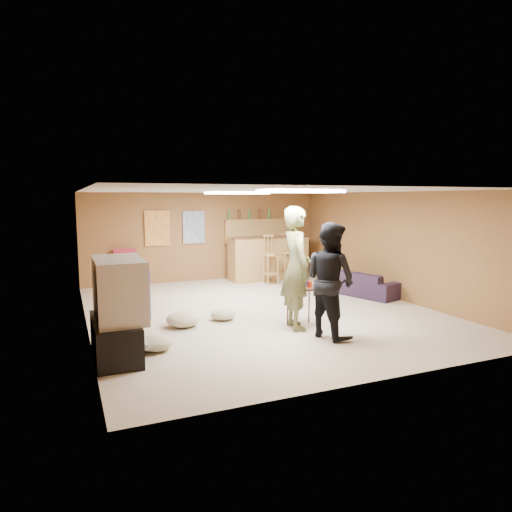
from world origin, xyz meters
name	(u,v)px	position (x,y,z in m)	size (l,w,h in m)	color
ground	(260,311)	(0.00, 0.00, 0.00)	(7.00, 7.00, 0.00)	tan
ceiling	(260,191)	(0.00, 0.00, 2.20)	(6.00, 7.00, 0.02)	silver
wall_back	(205,237)	(0.00, 3.50, 1.10)	(6.00, 0.02, 2.20)	brown
wall_front	(385,286)	(0.00, -3.50, 1.10)	(6.00, 0.02, 2.20)	brown
wall_left	(84,261)	(-3.00, 0.00, 1.10)	(0.02, 7.00, 2.20)	brown
wall_right	(393,245)	(3.00, 0.00, 1.10)	(0.02, 7.00, 2.20)	brown
tv_stand	(115,338)	(-2.72, -1.50, 0.25)	(0.55, 1.30, 0.50)	black
dvd_box	(133,343)	(-2.50, -1.50, 0.15)	(0.35, 0.50, 0.08)	#B2B2B7
tv_body	(119,289)	(-2.65, -1.50, 0.90)	(0.60, 1.10, 0.80)	#B2B2B7
tv_screen	(143,287)	(-2.34, -1.50, 0.90)	(0.02, 0.95, 0.65)	navy
bar_counter	(268,258)	(1.50, 2.95, 0.55)	(2.00, 0.60, 1.10)	olive
bar_lip	(272,237)	(1.50, 2.70, 1.10)	(2.10, 0.12, 0.05)	#402314
bar_shelf	(261,220)	(1.50, 3.40, 1.50)	(2.00, 0.18, 0.05)	olive
bar_backing	(261,231)	(1.50, 3.42, 1.20)	(2.00, 0.14, 0.60)	olive
poster_left	(157,228)	(-1.20, 3.46, 1.35)	(0.60, 0.03, 0.85)	#BF3F26
poster_right	(194,227)	(-0.30, 3.46, 1.35)	(0.55, 0.03, 0.80)	#334C99
folding_chair_stack	(125,268)	(-2.00, 3.30, 0.45)	(0.50, 0.14, 0.90)	maroon
ceiling_panel_front	(300,191)	(0.00, -1.50, 2.17)	(1.20, 0.60, 0.04)	white
ceiling_panel_back	(237,193)	(0.00, 1.20, 2.17)	(1.20, 0.60, 0.04)	white
person_olive	(296,268)	(0.09, -1.23, 0.97)	(0.71, 0.47, 1.95)	olive
person_black	(330,280)	(0.34, -1.82, 0.86)	(0.84, 0.65, 1.72)	black
sofa	(360,283)	(2.56, 0.49, 0.26)	(1.77, 0.69, 0.52)	black
tray_table	(303,307)	(0.23, -1.20, 0.32)	(0.50, 0.40, 0.65)	#402314
cup_red_near	(296,284)	(0.12, -1.16, 0.71)	(0.09, 0.09, 0.12)	red
cup_red_far	(310,284)	(0.32, -1.25, 0.70)	(0.07, 0.07, 0.10)	red
cup_blue	(306,282)	(0.35, -1.09, 0.71)	(0.08, 0.08, 0.12)	navy
bar_stool_left	(271,260)	(1.30, 2.36, 0.58)	(0.37, 0.37, 1.16)	olive
bar_stool_right	(287,258)	(1.89, 2.64, 0.58)	(0.37, 0.37, 1.16)	olive
cushion_near_tv	(183,319)	(-1.57, -0.46, 0.12)	(0.54, 0.54, 0.24)	tan
cushion_mid	(223,314)	(-0.83, -0.31, 0.09)	(0.41, 0.41, 0.19)	tan
cushion_far	(156,343)	(-2.18, -1.45, 0.10)	(0.46, 0.46, 0.21)	tan
bottle_row	(249,214)	(1.16, 3.38, 1.65)	(1.20, 0.08, 0.26)	#3F7233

